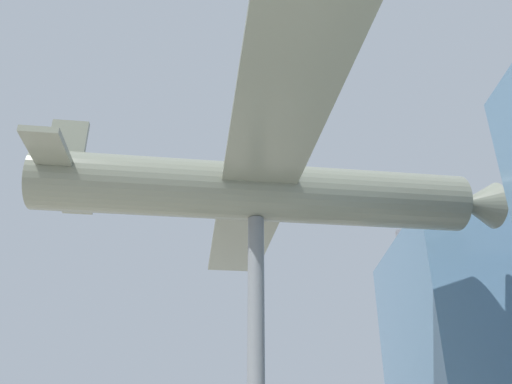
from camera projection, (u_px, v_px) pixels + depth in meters
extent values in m
cube|color=slate|center=(503.00, 236.00, 22.73)|extent=(0.36, 9.62, 0.60)
cylinder|color=slate|center=(256.00, 352.00, 13.45)|extent=(0.48, 0.48, 7.75)
cylinder|color=slate|center=(256.00, 192.00, 15.50)|extent=(3.82, 13.45, 1.80)
cube|color=slate|center=(256.00, 192.00, 15.50)|extent=(16.71, 4.75, 0.18)
cube|color=slate|center=(61.00, 177.00, 14.87)|extent=(5.39, 1.80, 0.18)
cube|color=slate|center=(67.00, 148.00, 15.30)|extent=(0.35, 1.11, 1.91)
cone|color=slate|center=(476.00, 205.00, 16.37)|extent=(1.71, 1.49, 1.53)
sphere|color=black|center=(499.00, 206.00, 16.47)|extent=(0.44, 0.44, 0.44)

